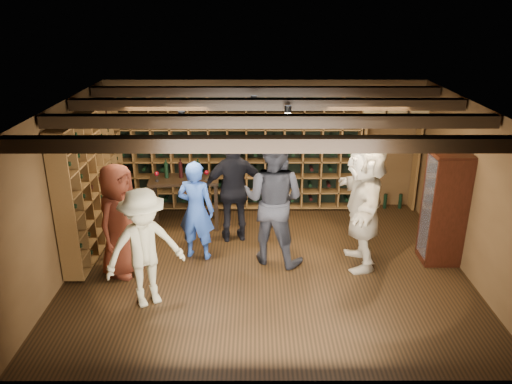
{
  "coord_description": "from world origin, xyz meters",
  "views": [
    {
      "loc": [
        -0.18,
        -6.83,
        3.89
      ],
      "look_at": [
        -0.17,
        0.2,
        1.17
      ],
      "focal_mm": 35.0,
      "sensor_mm": 36.0,
      "label": 1
    }
  ],
  "objects_px": {
    "man_grey_suit": "(274,200)",
    "guest_beige": "(364,204)",
    "guest_red_floral": "(119,220)",
    "tasting_table": "(184,184)",
    "display_cabinet": "(443,211)",
    "guest_khaki": "(145,248)",
    "man_blue_shirt": "(196,210)",
    "guest_woman_black": "(235,190)"
  },
  "relations": [
    {
      "from": "guest_red_floral",
      "to": "guest_beige",
      "type": "relative_size",
      "value": 0.86
    },
    {
      "from": "man_blue_shirt",
      "to": "guest_beige",
      "type": "xyz_separation_m",
      "value": [
        2.56,
        -0.23,
        0.2
      ]
    },
    {
      "from": "display_cabinet",
      "to": "man_grey_suit",
      "type": "relative_size",
      "value": 0.85
    },
    {
      "from": "guest_beige",
      "to": "tasting_table",
      "type": "relative_size",
      "value": 1.59
    },
    {
      "from": "man_blue_shirt",
      "to": "guest_woman_black",
      "type": "distance_m",
      "value": 0.86
    },
    {
      "from": "guest_khaki",
      "to": "man_blue_shirt",
      "type": "bearing_deg",
      "value": 39.15
    },
    {
      "from": "guest_woman_black",
      "to": "guest_khaki",
      "type": "xyz_separation_m",
      "value": [
        -1.11,
        -1.94,
        -0.09
      ]
    },
    {
      "from": "guest_red_floral",
      "to": "guest_khaki",
      "type": "distance_m",
      "value": 0.97
    },
    {
      "from": "display_cabinet",
      "to": "man_grey_suit",
      "type": "distance_m",
      "value": 2.62
    },
    {
      "from": "man_grey_suit",
      "to": "guest_khaki",
      "type": "height_order",
      "value": "man_grey_suit"
    },
    {
      "from": "guest_khaki",
      "to": "guest_beige",
      "type": "height_order",
      "value": "guest_beige"
    },
    {
      "from": "guest_beige",
      "to": "guest_red_floral",
      "type": "bearing_deg",
      "value": -82.99
    },
    {
      "from": "man_grey_suit",
      "to": "guest_woman_black",
      "type": "distance_m",
      "value": 0.97
    },
    {
      "from": "guest_red_floral",
      "to": "display_cabinet",
      "type": "bearing_deg",
      "value": -64.17
    },
    {
      "from": "display_cabinet",
      "to": "guest_khaki",
      "type": "distance_m",
      "value": 4.51
    },
    {
      "from": "display_cabinet",
      "to": "guest_beige",
      "type": "distance_m",
      "value": 1.27
    },
    {
      "from": "guest_woman_black",
      "to": "guest_beige",
      "type": "relative_size",
      "value": 0.92
    },
    {
      "from": "guest_khaki",
      "to": "guest_beige",
      "type": "relative_size",
      "value": 0.83
    },
    {
      "from": "guest_khaki",
      "to": "tasting_table",
      "type": "distance_m",
      "value": 2.5
    },
    {
      "from": "guest_woman_black",
      "to": "guest_khaki",
      "type": "distance_m",
      "value": 2.24
    },
    {
      "from": "guest_woman_black",
      "to": "tasting_table",
      "type": "distance_m",
      "value": 1.08
    },
    {
      "from": "display_cabinet",
      "to": "guest_woman_black",
      "type": "height_order",
      "value": "guest_woman_black"
    },
    {
      "from": "display_cabinet",
      "to": "man_grey_suit",
      "type": "bearing_deg",
      "value": 179.41
    },
    {
      "from": "man_blue_shirt",
      "to": "tasting_table",
      "type": "height_order",
      "value": "man_blue_shirt"
    },
    {
      "from": "display_cabinet",
      "to": "guest_red_floral",
      "type": "bearing_deg",
      "value": -175.69
    },
    {
      "from": "man_grey_suit",
      "to": "tasting_table",
      "type": "xyz_separation_m",
      "value": [
        -1.55,
        1.28,
        -0.22
      ]
    },
    {
      "from": "guest_woman_black",
      "to": "guest_khaki",
      "type": "height_order",
      "value": "guest_woman_black"
    },
    {
      "from": "man_grey_suit",
      "to": "guest_red_floral",
      "type": "distance_m",
      "value": 2.31
    },
    {
      "from": "guest_khaki",
      "to": "tasting_table",
      "type": "relative_size",
      "value": 1.32
    },
    {
      "from": "guest_red_floral",
      "to": "tasting_table",
      "type": "bearing_deg",
      "value": -1.8
    },
    {
      "from": "man_blue_shirt",
      "to": "tasting_table",
      "type": "bearing_deg",
      "value": -60.3
    },
    {
      "from": "guest_khaki",
      "to": "man_grey_suit",
      "type": "bearing_deg",
      "value": 5.92
    },
    {
      "from": "guest_khaki",
      "to": "guest_beige",
      "type": "bearing_deg",
      "value": -9.54
    },
    {
      "from": "guest_beige",
      "to": "tasting_table",
      "type": "height_order",
      "value": "guest_beige"
    },
    {
      "from": "guest_red_floral",
      "to": "tasting_table",
      "type": "height_order",
      "value": "guest_red_floral"
    },
    {
      "from": "man_grey_suit",
      "to": "guest_beige",
      "type": "relative_size",
      "value": 1.02
    },
    {
      "from": "guest_woman_black",
      "to": "tasting_table",
      "type": "bearing_deg",
      "value": -40.0
    },
    {
      "from": "man_grey_suit",
      "to": "guest_red_floral",
      "type": "xyz_separation_m",
      "value": [
        -2.27,
        -0.4,
        -0.16
      ]
    },
    {
      "from": "man_blue_shirt",
      "to": "guest_red_floral",
      "type": "height_order",
      "value": "guest_red_floral"
    },
    {
      "from": "man_blue_shirt",
      "to": "man_grey_suit",
      "type": "xyz_separation_m",
      "value": [
        1.21,
        -0.11,
        0.22
      ]
    },
    {
      "from": "display_cabinet",
      "to": "tasting_table",
      "type": "bearing_deg",
      "value": 162.56
    },
    {
      "from": "guest_beige",
      "to": "man_grey_suit",
      "type": "bearing_deg",
      "value": -92.4
    }
  ]
}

